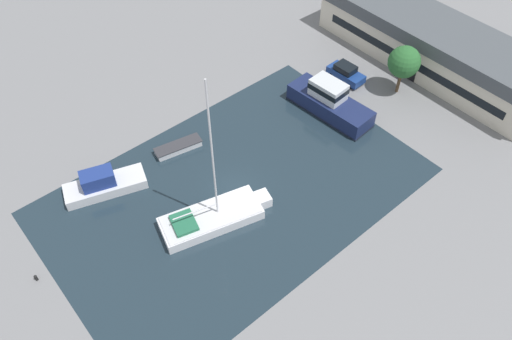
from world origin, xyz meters
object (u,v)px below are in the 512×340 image
at_px(sailboat_moored, 213,217).
at_px(small_dinghy, 178,147).
at_px(warehouse_building, 432,44).
at_px(cabin_boat, 103,184).
at_px(motor_cruiser, 329,102).
at_px(quay_tree_near_building, 404,62).
at_px(parked_car, 346,73).

xyz_separation_m(sailboat_moored, small_dinghy, (-9.05, 2.62, -0.30)).
distance_m(warehouse_building, cabin_boat, 38.49).
height_order(warehouse_building, sailboat_moored, sailboat_moored).
xyz_separation_m(motor_cruiser, cabin_boat, (-5.64, -23.11, -0.47)).
relative_size(quay_tree_near_building, sailboat_moored, 0.37).
bearing_deg(cabin_boat, sailboat_moored, 48.84).
height_order(quay_tree_near_building, parked_car, quay_tree_near_building).
height_order(parked_car, motor_cruiser, motor_cruiser).
bearing_deg(parked_car, small_dinghy, -10.70).
distance_m(quay_tree_near_building, cabin_boat, 32.43).
distance_m(parked_car, cabin_boat, 28.65).
xyz_separation_m(sailboat_moored, motor_cruiser, (-3.47, 17.75, 0.67)).
bearing_deg(cabin_boat, quay_tree_near_building, 93.74).
bearing_deg(sailboat_moored, parked_car, 119.84).
bearing_deg(cabin_boat, parked_car, 102.29).
relative_size(quay_tree_near_building, small_dinghy, 1.15).
xyz_separation_m(quay_tree_near_building, parked_car, (-5.12, -2.75, -2.96)).
relative_size(sailboat_moored, cabin_boat, 1.99).
relative_size(warehouse_building, quay_tree_near_building, 5.11).
bearing_deg(motor_cruiser, warehouse_building, -10.48).
relative_size(parked_car, small_dinghy, 0.90).
height_order(quay_tree_near_building, cabin_boat, quay_tree_near_building).
relative_size(quay_tree_near_building, parked_car, 1.29).
bearing_deg(motor_cruiser, small_dinghy, 155.49).
bearing_deg(cabin_boat, warehouse_building, 97.52).
bearing_deg(small_dinghy, quay_tree_near_building, -98.08).
bearing_deg(cabin_boat, motor_cruiser, 94.66).
bearing_deg(warehouse_building, quay_tree_near_building, -81.28).
bearing_deg(small_dinghy, motor_cruiser, -99.13).
height_order(warehouse_building, cabin_boat, warehouse_building).
bearing_deg(small_dinghy, sailboat_moored, 174.95).
height_order(quay_tree_near_building, motor_cruiser, quay_tree_near_building).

